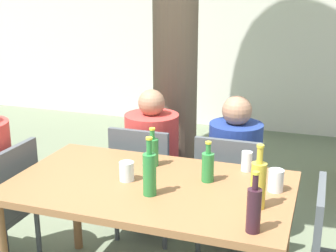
{
  "coord_description": "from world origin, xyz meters",
  "views": [
    {
      "loc": [
        0.88,
        -2.24,
        1.83
      ],
      "look_at": [
        0.0,
        0.3,
        1.02
      ],
      "focal_mm": 50.0,
      "sensor_mm": 36.0,
      "label": 1
    }
  ],
  "objects_px": {
    "patio_chair_2": "(145,177)",
    "patio_chair_0": "(4,203)",
    "green_bottle_0": "(152,151)",
    "drinking_glass_0": "(276,180)",
    "person_seated_3": "(236,175)",
    "dining_table_front": "(150,197)",
    "patio_chair_3": "(230,189)",
    "drinking_glass_2": "(247,161)",
    "drinking_glass_1": "(126,172)",
    "green_bottle_4": "(208,166)",
    "wine_bottle_2": "(254,209)",
    "oil_cruet_3": "(258,184)",
    "person_seated_2": "(156,165)",
    "green_bottle_1": "(150,173)"
  },
  "relations": [
    {
      "from": "patio_chair_0",
      "to": "person_seated_3",
      "type": "relative_size",
      "value": 0.79
    },
    {
      "from": "patio_chair_3",
      "to": "drinking_glass_2",
      "type": "height_order",
      "value": "drinking_glass_2"
    },
    {
      "from": "patio_chair_3",
      "to": "wine_bottle_2",
      "type": "relative_size",
      "value": 3.05
    },
    {
      "from": "patio_chair_2",
      "to": "patio_chair_0",
      "type": "bearing_deg",
      "value": 44.42
    },
    {
      "from": "patio_chair_2",
      "to": "green_bottle_0",
      "type": "xyz_separation_m",
      "value": [
        0.23,
        -0.42,
        0.37
      ]
    },
    {
      "from": "person_seated_2",
      "to": "green_bottle_1",
      "type": "relative_size",
      "value": 3.5
    },
    {
      "from": "patio_chair_3",
      "to": "wine_bottle_2",
      "type": "distance_m",
      "value": 1.15
    },
    {
      "from": "patio_chair_2",
      "to": "green_bottle_1",
      "type": "height_order",
      "value": "green_bottle_1"
    },
    {
      "from": "green_bottle_4",
      "to": "drinking_glass_0",
      "type": "height_order",
      "value": "green_bottle_4"
    },
    {
      "from": "dining_table_front",
      "to": "green_bottle_4",
      "type": "distance_m",
      "value": 0.37
    },
    {
      "from": "drinking_glass_1",
      "to": "drinking_glass_2",
      "type": "xyz_separation_m",
      "value": [
        0.61,
        0.37,
        0.0
      ]
    },
    {
      "from": "dining_table_front",
      "to": "drinking_glass_0",
      "type": "height_order",
      "value": "drinking_glass_0"
    },
    {
      "from": "person_seated_3",
      "to": "drinking_glass_1",
      "type": "height_order",
      "value": "person_seated_3"
    },
    {
      "from": "person_seated_2",
      "to": "green_bottle_0",
      "type": "distance_m",
      "value": 0.78
    },
    {
      "from": "person_seated_3",
      "to": "drinking_glass_0",
      "type": "relative_size",
      "value": 9.28
    },
    {
      "from": "drinking_glass_1",
      "to": "person_seated_2",
      "type": "bearing_deg",
      "value": 100.49
    },
    {
      "from": "oil_cruet_3",
      "to": "drinking_glass_2",
      "type": "bearing_deg",
      "value": 106.25
    },
    {
      "from": "wine_bottle_2",
      "to": "drinking_glass_2",
      "type": "bearing_deg",
      "value": 102.25
    },
    {
      "from": "dining_table_front",
      "to": "drinking_glass_0",
      "type": "relative_size",
      "value": 13.04
    },
    {
      "from": "drinking_glass_0",
      "to": "drinking_glass_1",
      "type": "bearing_deg",
      "value": -170.5
    },
    {
      "from": "drinking_glass_0",
      "to": "drinking_glass_2",
      "type": "relative_size",
      "value": 1.01
    },
    {
      "from": "green_bottle_0",
      "to": "drinking_glass_0",
      "type": "height_order",
      "value": "green_bottle_0"
    },
    {
      "from": "patio_chair_2",
      "to": "green_bottle_0",
      "type": "height_order",
      "value": "green_bottle_0"
    },
    {
      "from": "green_bottle_4",
      "to": "patio_chair_3",
      "type": "bearing_deg",
      "value": 87.78
    },
    {
      "from": "patio_chair_3",
      "to": "oil_cruet_3",
      "type": "relative_size",
      "value": 2.69
    },
    {
      "from": "wine_bottle_2",
      "to": "person_seated_3",
      "type": "bearing_deg",
      "value": 103.85
    },
    {
      "from": "green_bottle_4",
      "to": "drinking_glass_2",
      "type": "xyz_separation_m",
      "value": [
        0.18,
        0.23,
        -0.03
      ]
    },
    {
      "from": "wine_bottle_2",
      "to": "oil_cruet_3",
      "type": "distance_m",
      "value": 0.25
    },
    {
      "from": "patio_chair_3",
      "to": "wine_bottle_2",
      "type": "bearing_deg",
      "value": 106.83
    },
    {
      "from": "patio_chair_0",
      "to": "green_bottle_4",
      "type": "xyz_separation_m",
      "value": [
        1.31,
        0.14,
        0.37
      ]
    },
    {
      "from": "person_seated_3",
      "to": "oil_cruet_3",
      "type": "xyz_separation_m",
      "value": [
        0.29,
        -1.02,
        0.4
      ]
    },
    {
      "from": "green_bottle_0",
      "to": "green_bottle_4",
      "type": "height_order",
      "value": "green_bottle_0"
    },
    {
      "from": "green_bottle_1",
      "to": "green_bottle_4",
      "type": "bearing_deg",
      "value": 48.48
    },
    {
      "from": "patio_chair_2",
      "to": "oil_cruet_3",
      "type": "height_order",
      "value": "oil_cruet_3"
    },
    {
      "from": "oil_cruet_3",
      "to": "drinking_glass_0",
      "type": "height_order",
      "value": "oil_cruet_3"
    },
    {
      "from": "wine_bottle_2",
      "to": "oil_cruet_3",
      "type": "bearing_deg",
      "value": 94.38
    },
    {
      "from": "dining_table_front",
      "to": "wine_bottle_2",
      "type": "relative_size",
      "value": 5.43
    },
    {
      "from": "green_bottle_4",
      "to": "drinking_glass_1",
      "type": "xyz_separation_m",
      "value": [
        -0.43,
        -0.14,
        -0.04
      ]
    },
    {
      "from": "green_bottle_4",
      "to": "drinking_glass_0",
      "type": "relative_size",
      "value": 1.95
    },
    {
      "from": "oil_cruet_3",
      "to": "drinking_glass_2",
      "type": "height_order",
      "value": "oil_cruet_3"
    },
    {
      "from": "dining_table_front",
      "to": "drinking_glass_0",
      "type": "xyz_separation_m",
      "value": [
        0.67,
        0.13,
        0.14
      ]
    },
    {
      "from": "patio_chair_3",
      "to": "drinking_glass_0",
      "type": "relative_size",
      "value": 7.34
    },
    {
      "from": "patio_chair_0",
      "to": "drinking_glass_2",
      "type": "distance_m",
      "value": 1.57
    },
    {
      "from": "patio_chair_2",
      "to": "person_seated_2",
      "type": "height_order",
      "value": "person_seated_2"
    },
    {
      "from": "drinking_glass_2",
      "to": "dining_table_front",
      "type": "bearing_deg",
      "value": -142.16
    },
    {
      "from": "person_seated_2",
      "to": "person_seated_3",
      "type": "relative_size",
      "value": 1.0
    },
    {
      "from": "dining_table_front",
      "to": "patio_chair_2",
      "type": "distance_m",
      "value": 0.78
    },
    {
      "from": "patio_chair_0",
      "to": "green_bottle_0",
      "type": "distance_m",
      "value": 1.03
    },
    {
      "from": "green_bottle_1",
      "to": "oil_cruet_3",
      "type": "height_order",
      "value": "oil_cruet_3"
    },
    {
      "from": "patio_chair_2",
      "to": "drinking_glass_0",
      "type": "distance_m",
      "value": 1.18
    }
  ]
}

